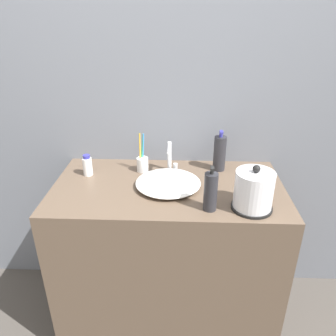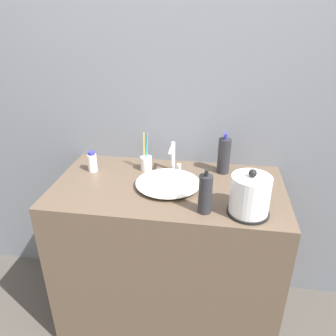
{
  "view_description": "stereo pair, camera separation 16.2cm",
  "coord_description": "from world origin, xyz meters",
  "px_view_note": "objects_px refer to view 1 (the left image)",
  "views": [
    {
      "loc": [
        0.06,
        -1.15,
        1.71
      ],
      "look_at": [
        -0.0,
        0.31,
        0.99
      ],
      "focal_mm": 35.0,
      "sensor_mm": 36.0,
      "label": 1
    },
    {
      "loc": [
        0.22,
        -1.13,
        1.71
      ],
      "look_at": [
        -0.0,
        0.31,
        0.99
      ],
      "focal_mm": 35.0,
      "sensor_mm": 36.0,
      "label": 2
    }
  ],
  "objects_px": {
    "electric_kettle": "(253,192)",
    "toothbrush_cup": "(142,163)",
    "mouthwash_bottle": "(87,166)",
    "lotion_bottle": "(220,153)",
    "shampoo_bottle": "(211,191)",
    "faucet": "(170,156)"
  },
  "relations": [
    {
      "from": "faucet",
      "to": "toothbrush_cup",
      "type": "height_order",
      "value": "toothbrush_cup"
    },
    {
      "from": "faucet",
      "to": "shampoo_bottle",
      "type": "height_order",
      "value": "shampoo_bottle"
    },
    {
      "from": "lotion_bottle",
      "to": "shampoo_bottle",
      "type": "xyz_separation_m",
      "value": [
        -0.08,
        -0.41,
        -0.01
      ]
    },
    {
      "from": "faucet",
      "to": "lotion_bottle",
      "type": "height_order",
      "value": "lotion_bottle"
    },
    {
      "from": "electric_kettle",
      "to": "toothbrush_cup",
      "type": "distance_m",
      "value": 0.64
    },
    {
      "from": "electric_kettle",
      "to": "toothbrush_cup",
      "type": "relative_size",
      "value": 0.99
    },
    {
      "from": "toothbrush_cup",
      "to": "shampoo_bottle",
      "type": "bearing_deg",
      "value": -47.32
    },
    {
      "from": "shampoo_bottle",
      "to": "faucet",
      "type": "bearing_deg",
      "value": 117.26
    },
    {
      "from": "lotion_bottle",
      "to": "mouthwash_bottle",
      "type": "bearing_deg",
      "value": -172.52
    },
    {
      "from": "mouthwash_bottle",
      "to": "electric_kettle",
      "type": "bearing_deg",
      "value": -19.9
    },
    {
      "from": "electric_kettle",
      "to": "shampoo_bottle",
      "type": "distance_m",
      "value": 0.19
    },
    {
      "from": "faucet",
      "to": "mouthwash_bottle",
      "type": "distance_m",
      "value": 0.45
    },
    {
      "from": "electric_kettle",
      "to": "mouthwash_bottle",
      "type": "relative_size",
      "value": 1.85
    },
    {
      "from": "lotion_bottle",
      "to": "shampoo_bottle",
      "type": "bearing_deg",
      "value": -101.07
    },
    {
      "from": "lotion_bottle",
      "to": "mouthwash_bottle",
      "type": "distance_m",
      "value": 0.72
    },
    {
      "from": "electric_kettle",
      "to": "toothbrush_cup",
      "type": "bearing_deg",
      "value": 146.23
    },
    {
      "from": "shampoo_bottle",
      "to": "mouthwash_bottle",
      "type": "height_order",
      "value": "shampoo_bottle"
    },
    {
      "from": "faucet",
      "to": "shampoo_bottle",
      "type": "distance_m",
      "value": 0.42
    },
    {
      "from": "electric_kettle",
      "to": "lotion_bottle",
      "type": "relative_size",
      "value": 0.93
    },
    {
      "from": "faucet",
      "to": "electric_kettle",
      "type": "relative_size",
      "value": 0.78
    },
    {
      "from": "lotion_bottle",
      "to": "shampoo_bottle",
      "type": "distance_m",
      "value": 0.41
    },
    {
      "from": "toothbrush_cup",
      "to": "lotion_bottle",
      "type": "bearing_deg",
      "value": 4.7
    }
  ]
}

